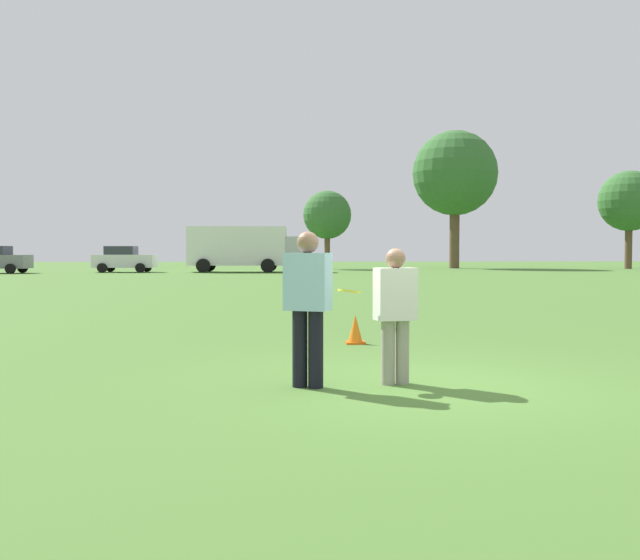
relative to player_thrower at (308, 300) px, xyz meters
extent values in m
plane|color=#47702D|center=(1.35, -0.01, -0.99)|extent=(177.38, 177.38, 0.00)
cylinder|color=black|center=(-0.09, 0.04, -0.55)|extent=(0.17, 0.17, 0.87)
cylinder|color=black|center=(0.09, -0.04, -0.55)|extent=(0.17, 0.17, 0.87)
cube|color=#9EC6E5|center=(0.00, 0.00, 0.20)|extent=(0.56, 0.45, 0.64)
sphere|color=#8C664C|center=(0.00, 0.00, 0.64)|extent=(0.25, 0.25, 0.25)
cylinder|color=gray|center=(1.10, 0.16, -0.62)|extent=(0.16, 0.16, 0.74)
cylinder|color=gray|center=(0.93, 0.12, -0.62)|extent=(0.16, 0.16, 0.74)
cube|color=silver|center=(1.01, 0.14, 0.05)|extent=(0.50, 0.35, 0.60)
sphere|color=#8C664C|center=(1.01, 0.14, 0.46)|extent=(0.23, 0.23, 0.23)
cylinder|color=yellow|center=(0.48, 0.14, 0.09)|extent=(0.27, 0.27, 0.07)
cube|color=#D8590C|center=(0.96, 3.80, -0.97)|extent=(0.32, 0.32, 0.03)
cone|color=orange|center=(0.96, 3.80, -0.73)|extent=(0.24, 0.24, 0.45)
cylinder|color=black|center=(-17.51, 42.51, -0.66)|extent=(0.67, 0.26, 0.66)
cylinder|color=black|center=(-17.62, 40.52, -0.66)|extent=(0.67, 0.26, 0.66)
cube|color=silver|center=(-10.81, 43.33, -0.21)|extent=(4.29, 2.03, 0.90)
cube|color=#2D333D|center=(-11.06, 43.35, 0.51)|extent=(2.09, 1.75, 0.64)
cylinder|color=black|center=(-9.45, 44.26, -0.66)|extent=(0.67, 0.26, 0.66)
cylinder|color=black|center=(-9.56, 42.26, -0.66)|extent=(0.67, 0.26, 0.66)
cylinder|color=black|center=(-12.05, 44.40, -0.66)|extent=(0.67, 0.26, 0.66)
cylinder|color=black|center=(-12.16, 42.41, -0.66)|extent=(0.67, 0.26, 0.66)
cube|color=white|center=(-2.98, 43.25, 0.84)|extent=(6.93, 2.88, 2.70)
cube|color=#B2B2B7|center=(1.21, 43.01, 0.49)|extent=(1.93, 2.40, 2.00)
cylinder|color=black|center=(-0.70, 44.49, -0.51)|extent=(0.97, 0.33, 0.96)
cylinder|color=black|center=(-0.85, 41.76, -0.51)|extent=(0.97, 0.33, 0.96)
cylinder|color=black|center=(-5.11, 44.74, -0.51)|extent=(0.97, 0.33, 0.96)
cylinder|color=black|center=(-5.27, 42.00, -0.51)|extent=(0.97, 0.33, 0.96)
cylinder|color=brown|center=(3.87, 50.77, 0.38)|extent=(0.46, 0.46, 2.74)
sphere|color=#33662D|center=(3.87, 50.77, 3.41)|extent=(3.91, 3.91, 3.91)
cylinder|color=brown|center=(14.86, 52.89, 1.52)|extent=(0.84, 0.84, 5.01)
sphere|color=#33662D|center=(14.86, 52.89, 7.07)|extent=(7.16, 7.16, 7.16)
cylinder|color=brown|center=(28.73, 50.20, 0.75)|extent=(0.58, 0.58, 3.48)
sphere|color=#33662D|center=(28.73, 50.20, 4.60)|extent=(4.97, 4.97, 4.97)
camera|label=1|loc=(-0.37, -8.14, 0.56)|focal=40.90mm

